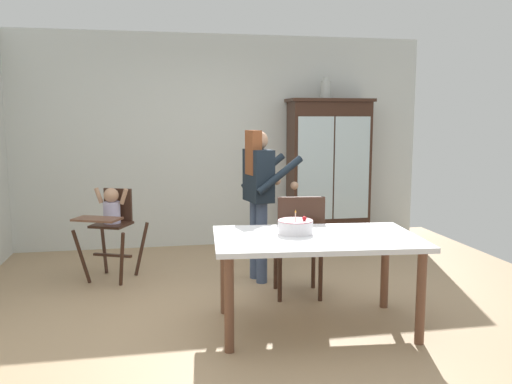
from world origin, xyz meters
The scene contains 9 objects.
ground_plane centered at (0.00, 0.00, 0.00)m, with size 6.24×6.24×0.00m, color tan.
wall_back centered at (0.00, 2.63, 1.35)m, with size 5.32×0.06×2.70m, color silver.
china_cabinet centered at (1.36, 2.37, 0.95)m, with size 1.08×0.48×1.90m.
ceramic_vase centered at (1.31, 2.37, 2.01)m, with size 0.13×0.13×0.27m.
high_chair_with_toddler centered at (-1.31, 1.28, 0.65)m, with size 0.76×0.83×0.95m.
adult_person centered at (0.16, 0.95, 0.97)m, with size 0.58×0.57×1.53m.
dining_table centered at (0.36, -0.35, 0.65)m, with size 1.66×1.08×0.74m.
birthday_cake centered at (0.22, -0.22, 0.79)m, with size 0.28×0.28×0.19m.
dining_chair_far_side centered at (0.41, 0.34, 0.56)m, with size 0.49×0.49×0.96m.
Camera 1 is at (-0.86, -4.22, 1.64)m, focal length 37.26 mm.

